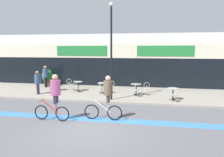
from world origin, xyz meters
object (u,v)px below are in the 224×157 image
(bistro_table_2, at_px, (102,86))
(bistro_table_0, at_px, (56,83))
(cafe_chair_2_near, at_px, (100,87))
(cafe_chair_3_near, at_px, (135,89))
(cyclist_1, at_px, (54,94))
(cafe_chair_1_near, at_px, (75,85))
(cafe_chair_2_side, at_px, (110,86))
(lamp_post, at_px, (111,45))
(bistro_table_3, at_px, (136,87))
(pedestrian_near_end, at_px, (38,80))
(cafe_chair_4_near, at_px, (174,94))
(planter_pot, at_px, (48,77))
(bistro_table_4, at_px, (173,91))
(bistro_table_1, at_px, (78,84))
(cyclist_0, at_px, (107,95))
(pedestrian_far_end, at_px, (46,74))
(cafe_chair_3_side, at_px, (145,88))
(cafe_chair_1_side, at_px, (70,84))
(cafe_chair_0_near, at_px, (52,85))

(bistro_table_2, bearing_deg, bistro_table_0, 177.84)
(bistro_table_0, bearing_deg, cafe_chair_2_near, -11.81)
(cafe_chair_3_near, relative_size, cyclist_1, 0.42)
(cafe_chair_1_near, relative_size, cafe_chair_2_near, 1.00)
(bistro_table_0, bearing_deg, cafe_chair_2_side, -1.78)
(cafe_chair_3_near, bearing_deg, lamp_post, 124.94)
(bistro_table_3, relative_size, cafe_chair_1_near, 0.85)
(bistro_table_2, xyz_separation_m, cafe_chair_2_side, (0.63, 0.00, 0.01))
(cafe_chair_3_near, xyz_separation_m, pedestrian_near_end, (-6.82, -0.37, 0.46))
(cafe_chair_3_near, bearing_deg, bistro_table_0, 77.96)
(cafe_chair_4_near, bearing_deg, planter_pot, 73.79)
(lamp_post, bearing_deg, bistro_table_3, 50.02)
(cafe_chair_1_near, height_order, pedestrian_near_end, pedestrian_near_end)
(cafe_chair_4_near, xyz_separation_m, pedestrian_near_end, (-9.19, 0.67, 0.46))
(bistro_table_4, bearing_deg, bistro_table_3, 156.42)
(bistro_table_4, bearing_deg, cafe_chair_4_near, -90.68)
(bistro_table_1, distance_m, pedestrian_near_end, 2.93)
(bistro_table_1, bearing_deg, bistro_table_4, -13.88)
(cafe_chair_1_near, height_order, cyclist_0, cyclist_0)
(bistro_table_0, distance_m, cafe_chair_2_near, 3.73)
(bistro_table_4, height_order, pedestrian_far_end, pedestrian_far_end)
(bistro_table_0, relative_size, planter_pot, 0.53)
(bistro_table_3, xyz_separation_m, cyclist_0, (-0.95, -5.28, 0.50))
(lamp_post, height_order, pedestrian_far_end, lamp_post)
(bistro_table_3, relative_size, lamp_post, 0.13)
(cafe_chair_3_side, height_order, planter_pot, planter_pot)
(cafe_chair_1_near, relative_size, pedestrian_far_end, 0.50)
(lamp_post, bearing_deg, cyclist_1, -113.94)
(bistro_table_2, bearing_deg, pedestrian_near_end, -162.95)
(bistro_table_4, relative_size, pedestrian_far_end, 0.41)
(bistro_table_4, bearing_deg, cafe_chair_2_near, 171.32)
(lamp_post, xyz_separation_m, pedestrian_far_end, (-6.22, 3.42, -2.30))
(bistro_table_3, xyz_separation_m, cafe_chair_1_side, (-5.06, 0.64, -0.03))
(bistro_table_3, relative_size, cafe_chair_3_side, 0.85)
(cafe_chair_2_side, bearing_deg, cyclist_0, 95.62)
(bistro_table_3, distance_m, bistro_table_4, 2.59)
(cafe_chair_1_side, xyz_separation_m, lamp_post, (3.64, -2.33, 2.85))
(cafe_chair_0_near, height_order, cafe_chair_1_side, same)
(bistro_table_4, relative_size, cafe_chair_2_side, 0.82)
(cafe_chair_4_near, bearing_deg, lamp_post, 96.05)
(cyclist_1, bearing_deg, bistro_table_1, -77.03)
(lamp_post, bearing_deg, cafe_chair_1_side, 147.34)
(cafe_chair_0_near, distance_m, pedestrian_near_end, 1.18)
(pedestrian_near_end, bearing_deg, cafe_chair_1_side, 35.36)
(cafe_chair_0_near, distance_m, cafe_chair_1_near, 1.71)
(bistro_table_1, xyz_separation_m, cafe_chair_2_near, (1.94, -0.94, 0.01))
(cafe_chair_3_near, bearing_deg, bistro_table_1, 72.08)
(bistro_table_1, distance_m, cafe_chair_0_near, 1.88)
(cafe_chair_0_near, bearing_deg, lamp_post, -112.18)
(cafe_chair_3_near, xyz_separation_m, planter_pot, (-7.82, 3.04, 0.25))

